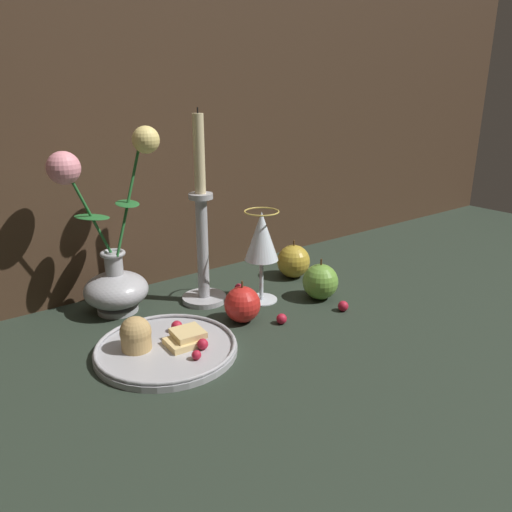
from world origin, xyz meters
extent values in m
plane|color=#232D23|center=(0.00, 0.00, 0.00)|extent=(2.40, 2.40, 0.00)
cylinder|color=#A3A3A8|center=(-0.14, 0.14, 0.01)|extent=(0.07, 0.07, 0.01)
ellipsoid|color=#A3A3A8|center=(-0.14, 0.14, 0.04)|extent=(0.12, 0.12, 0.07)
cylinder|color=#A3A3A8|center=(-0.14, 0.14, 0.09)|extent=(0.03, 0.03, 0.05)
torus|color=#A3A3A8|center=(-0.14, 0.14, 0.11)|extent=(0.05, 0.05, 0.01)
cylinder|color=#23662D|center=(-0.17, 0.14, 0.19)|extent=(0.07, 0.01, 0.16)
ellipsoid|color=#23662D|center=(-0.17, 0.14, 0.19)|extent=(0.07, 0.08, 0.00)
sphere|color=pink|center=(-0.21, 0.15, 0.27)|extent=(0.06, 0.06, 0.06)
cylinder|color=#23662D|center=(-0.11, 0.13, 0.21)|extent=(0.07, 0.03, 0.20)
ellipsoid|color=#23662D|center=(-0.11, 0.13, 0.20)|extent=(0.05, 0.08, 0.00)
sphere|color=#EFD67A|center=(-0.07, 0.12, 0.31)|extent=(0.05, 0.05, 0.05)
cylinder|color=#A3A3A8|center=(-0.14, -0.06, 0.01)|extent=(0.23, 0.23, 0.01)
torus|color=#A3A3A8|center=(-0.14, -0.06, 0.01)|extent=(0.22, 0.22, 0.01)
cylinder|color=tan|center=(-0.18, -0.03, 0.02)|extent=(0.05, 0.05, 0.03)
sphere|color=tan|center=(-0.18, -0.03, 0.04)|extent=(0.05, 0.05, 0.05)
cube|color=#DBBC7A|center=(-0.12, -0.07, 0.01)|extent=(0.05, 0.05, 0.01)
cube|color=#DBBC7A|center=(-0.10, -0.06, 0.03)|extent=(0.05, 0.05, 0.01)
sphere|color=#AD192D|center=(-0.12, -0.12, 0.02)|extent=(0.01, 0.01, 0.01)
sphere|color=#AD192D|center=(-0.10, -0.10, 0.02)|extent=(0.02, 0.02, 0.02)
sphere|color=#AD192D|center=(-0.09, -0.06, 0.02)|extent=(0.02, 0.02, 0.02)
sphere|color=#AD192D|center=(-0.09, -0.04, 0.02)|extent=(0.02, 0.02, 0.02)
sphere|color=#AD192D|center=(-0.10, -0.02, 0.02)|extent=(0.02, 0.02, 0.02)
cylinder|color=silver|center=(0.11, 0.02, 0.00)|extent=(0.06, 0.06, 0.00)
cylinder|color=silver|center=(0.11, 0.02, 0.04)|extent=(0.01, 0.01, 0.08)
cone|color=silver|center=(0.11, 0.02, 0.13)|extent=(0.07, 0.07, 0.09)
cone|color=maroon|center=(0.11, 0.02, 0.12)|extent=(0.06, 0.06, 0.07)
torus|color=gold|center=(0.11, 0.02, 0.18)|extent=(0.07, 0.07, 0.00)
cylinder|color=#A3A3A8|center=(0.01, 0.08, 0.01)|extent=(0.09, 0.09, 0.01)
cylinder|color=#A3A3A8|center=(0.01, 0.08, 0.11)|extent=(0.02, 0.02, 0.19)
cylinder|color=#A3A3A8|center=(0.01, 0.08, 0.21)|extent=(0.05, 0.05, 0.01)
cylinder|color=beige|center=(0.01, 0.08, 0.29)|extent=(0.02, 0.02, 0.14)
cylinder|color=black|center=(0.01, 0.08, 0.36)|extent=(0.00, 0.00, 0.01)
sphere|color=#669938|center=(0.20, -0.05, 0.04)|extent=(0.07, 0.07, 0.07)
cylinder|color=#4C3319|center=(0.20, -0.05, 0.08)|extent=(0.00, 0.00, 0.01)
sphere|color=#B2932D|center=(0.24, 0.07, 0.04)|extent=(0.07, 0.07, 0.07)
cylinder|color=#4C3319|center=(0.24, 0.07, 0.08)|extent=(0.00, 0.00, 0.01)
sphere|color=red|center=(0.02, -0.04, 0.03)|extent=(0.07, 0.07, 0.07)
cylinder|color=#4C3319|center=(0.02, -0.04, 0.07)|extent=(0.00, 0.00, 0.01)
sphere|color=#AD192D|center=(0.07, -0.09, 0.01)|extent=(0.02, 0.02, 0.02)
sphere|color=#AD192D|center=(0.24, 0.00, 0.01)|extent=(0.02, 0.02, 0.02)
sphere|color=#AD192D|center=(0.09, 0.08, 0.01)|extent=(0.02, 0.02, 0.02)
sphere|color=#AD192D|center=(0.20, -0.12, 0.01)|extent=(0.02, 0.02, 0.02)
camera|label=1|loc=(-0.45, -0.70, 0.40)|focal=35.00mm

